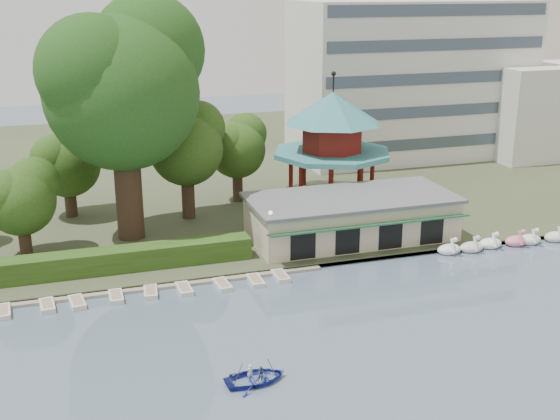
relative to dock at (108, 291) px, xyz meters
name	(u,v)px	position (x,y,z in m)	size (l,w,h in m)	color
ground_plane	(340,384)	(12.00, -17.20, -0.12)	(220.00, 220.00, 0.00)	slate
shore	(184,169)	(12.00, 34.80, 0.08)	(220.00, 70.00, 0.40)	#424930
embankment	(259,272)	(12.00, 0.10, 0.03)	(220.00, 0.60, 0.30)	gray
dock	(108,291)	(0.00, 0.00, 0.00)	(34.00, 1.60, 0.24)	gray
boathouse	(351,217)	(22.00, 4.77, 2.25)	(18.60, 9.39, 3.90)	beige
pavilion	(332,137)	(24.00, 14.80, 7.36)	(12.40, 12.40, 13.50)	beige
office_building	(431,85)	(44.67, 31.80, 9.61)	(38.00, 18.00, 20.00)	silver
hedge	(64,266)	(-3.00, 3.30, 1.18)	(30.00, 2.00, 1.80)	#2E4F18
lamp_post	(271,226)	(13.50, 1.80, 3.22)	(0.36, 0.36, 4.28)	black
big_tree	(123,80)	(3.18, 11.02, 14.45)	(14.65, 13.65, 21.45)	#3A281C
small_trees	(100,165)	(0.91, 14.81, 6.27)	(39.13, 16.27, 11.34)	#3A281C
swan_boats	(531,239)	(37.37, -0.65, 0.28)	(17.93, 2.11, 1.92)	white
moored_rowboats	(98,299)	(-0.78, -1.42, 0.06)	(29.54, 2.74, 0.36)	silver
rowboat_with_passengers	(256,374)	(7.34, -15.51, 0.42)	(5.45, 4.08, 2.01)	navy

